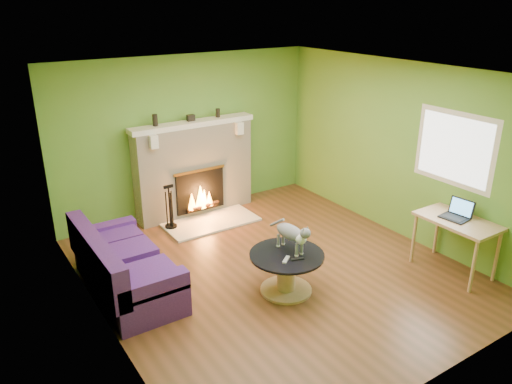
% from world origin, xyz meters
% --- Properties ---
extents(floor, '(5.00, 5.00, 0.00)m').
position_xyz_m(floor, '(0.00, 0.00, 0.00)').
color(floor, '#593319').
rests_on(floor, ground).
extents(ceiling, '(5.00, 5.00, 0.00)m').
position_xyz_m(ceiling, '(0.00, 0.00, 2.60)').
color(ceiling, white).
rests_on(ceiling, wall_back).
extents(wall_back, '(5.00, 0.00, 5.00)m').
position_xyz_m(wall_back, '(0.00, 2.50, 1.30)').
color(wall_back, '#558A2D').
rests_on(wall_back, floor).
extents(wall_front, '(5.00, 0.00, 5.00)m').
position_xyz_m(wall_front, '(0.00, -2.50, 1.30)').
color(wall_front, '#558A2D').
rests_on(wall_front, floor).
extents(wall_left, '(0.00, 5.00, 5.00)m').
position_xyz_m(wall_left, '(-2.25, 0.00, 1.30)').
color(wall_left, '#558A2D').
rests_on(wall_left, floor).
extents(wall_right, '(0.00, 5.00, 5.00)m').
position_xyz_m(wall_right, '(2.25, 0.00, 1.30)').
color(wall_right, '#558A2D').
rests_on(wall_right, floor).
extents(window_frame, '(0.00, 1.20, 1.20)m').
position_xyz_m(window_frame, '(2.24, -0.90, 1.55)').
color(window_frame, silver).
rests_on(window_frame, wall_right).
extents(window_pane, '(0.00, 1.06, 1.06)m').
position_xyz_m(window_pane, '(2.23, -0.90, 1.55)').
color(window_pane, white).
rests_on(window_pane, wall_right).
extents(fireplace, '(2.10, 0.46, 1.58)m').
position_xyz_m(fireplace, '(0.00, 2.32, 0.77)').
color(fireplace, beige).
rests_on(fireplace, floor).
extents(hearth, '(1.50, 0.75, 0.03)m').
position_xyz_m(hearth, '(0.00, 1.80, 0.01)').
color(hearth, beige).
rests_on(hearth, floor).
extents(mantel, '(2.10, 0.28, 0.08)m').
position_xyz_m(mantel, '(0.00, 2.30, 1.54)').
color(mantel, silver).
rests_on(mantel, fireplace).
extents(sofa, '(0.86, 1.84, 0.82)m').
position_xyz_m(sofa, '(-1.86, 0.62, 0.32)').
color(sofa, '#3F1960').
rests_on(sofa, floor).
extents(coffee_table, '(0.91, 0.91, 0.52)m').
position_xyz_m(coffee_table, '(-0.18, -0.49, 0.30)').
color(coffee_table, tan).
rests_on(coffee_table, floor).
extents(desk, '(0.59, 1.01, 0.75)m').
position_xyz_m(desk, '(1.95, -1.30, 0.66)').
color(desk, tan).
rests_on(desk, floor).
extents(cat, '(0.31, 0.68, 0.41)m').
position_xyz_m(cat, '(-0.10, -0.44, 0.72)').
color(cat, slate).
rests_on(cat, coffee_table).
extents(remote_silver, '(0.16, 0.14, 0.02)m').
position_xyz_m(remote_silver, '(-0.28, -0.61, 0.53)').
color(remote_silver, '#99989B').
rests_on(remote_silver, coffee_table).
extents(remote_black, '(0.17, 0.08, 0.02)m').
position_xyz_m(remote_black, '(-0.16, -0.67, 0.53)').
color(remote_black, black).
rests_on(remote_black, coffee_table).
extents(laptop, '(0.32, 0.36, 0.25)m').
position_xyz_m(laptop, '(1.93, -1.25, 0.87)').
color(laptop, black).
rests_on(laptop, desk).
extents(fire_tools, '(0.19, 0.19, 0.71)m').
position_xyz_m(fire_tools, '(-0.63, 1.95, 0.38)').
color(fire_tools, black).
rests_on(fire_tools, hearth).
extents(mantel_vase_left, '(0.08, 0.08, 0.18)m').
position_xyz_m(mantel_vase_left, '(-0.61, 2.33, 1.67)').
color(mantel_vase_left, black).
rests_on(mantel_vase_left, mantel).
extents(mantel_vase_right, '(0.07, 0.07, 0.14)m').
position_xyz_m(mantel_vase_right, '(0.48, 2.33, 1.65)').
color(mantel_vase_right, black).
rests_on(mantel_vase_right, mantel).
extents(mantel_box, '(0.12, 0.08, 0.10)m').
position_xyz_m(mantel_box, '(-0.01, 2.33, 1.63)').
color(mantel_box, black).
rests_on(mantel_box, mantel).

